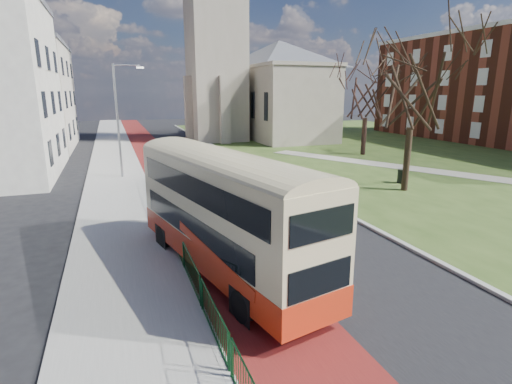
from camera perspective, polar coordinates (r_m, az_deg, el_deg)
name	(u,v)px	position (r m, az deg, el deg)	size (l,w,h in m)	color
ground	(269,268)	(14.89, 1.83, -10.75)	(160.00, 160.00, 0.00)	black
road_carriageway	(197,168)	(33.76, -8.42, 3.40)	(9.00, 120.00, 0.01)	black
bus_lane	(164,170)	(33.34, -12.97, 3.06)	(3.40, 120.00, 0.01)	#591414
pavement_west	(115,173)	(33.11, -19.51, 2.61)	(4.00, 120.00, 0.12)	gray
kerb_west	(141,171)	(33.17, -16.06, 2.91)	(0.25, 120.00, 0.13)	#999993
kerb_east	(242,160)	(36.80, -2.02, 4.54)	(0.25, 80.00, 0.13)	#999993
grass_green	(416,150)	(46.84, 21.94, 5.57)	(40.00, 80.00, 0.04)	#31491A
footpath	(464,175)	(34.24, 27.62, 2.15)	(2.20, 36.00, 0.03)	#9E998C
pedestrian_railing	(171,228)	(17.61, -12.07, -5.08)	(0.07, 24.00, 1.12)	#0B3316
gothic_church	(251,34)	(53.92, -0.76, 21.59)	(16.38, 18.00, 40.00)	gray
street_block_far	(20,96)	(51.31, -30.70, 11.76)	(10.30, 16.30, 11.50)	beige
streetlamp	(119,115)	(30.57, -18.92, 10.35)	(2.13, 0.18, 8.00)	gray
bus	(223,208)	(13.72, -4.67, -2.35)	(4.44, 10.26, 4.18)	#B72A10
winter_tree_near	(415,75)	(26.84, 21.75, 15.29)	(7.55, 7.55, 10.36)	black
winter_tree_far	(367,88)	(41.35, 15.58, 14.11)	(6.52, 6.52, 9.35)	black
litter_bin	(402,176)	(29.50, 20.12, 2.20)	(0.75, 0.75, 1.03)	black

